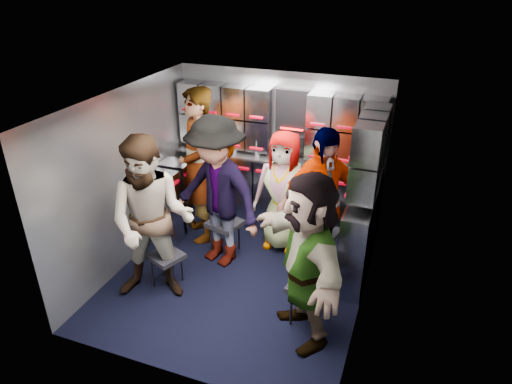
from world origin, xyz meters
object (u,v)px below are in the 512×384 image
(attendant_standing, at_px, (198,167))
(attendant_arc_d, at_px, (320,205))
(jump_seat_near_right, at_px, (309,288))
(attendant_arc_c, at_px, (283,191))
(jump_seat_mid_right, at_px, (321,235))
(jump_seat_near_left, at_px, (166,258))
(attendant_arc_b, at_px, (217,193))
(attendant_arc_a, at_px, (152,222))
(jump_seat_center, at_px, (287,214))
(jump_seat_mid_left, at_px, (225,225))
(attendant_arc_e, at_px, (307,260))

(attendant_standing, xyz_separation_m, attendant_arc_d, (1.63, -0.27, -0.11))
(jump_seat_near_right, bearing_deg, attendant_arc_c, 118.15)
(jump_seat_mid_right, xyz_separation_m, jump_seat_near_right, (0.12, -1.02, -0.00))
(jump_seat_mid_right, relative_size, attendant_arc_c, 0.30)
(jump_seat_near_left, bearing_deg, attendant_arc_d, 28.04)
(attendant_standing, height_order, attendant_arc_d, attendant_standing)
(attendant_arc_b, height_order, attendant_arc_d, attendant_arc_b)
(jump_seat_near_right, height_order, attendant_standing, attendant_standing)
(jump_seat_mid_right, distance_m, jump_seat_near_right, 1.03)
(attendant_arc_a, distance_m, attendant_arc_c, 1.72)
(attendant_standing, xyz_separation_m, attendant_arc_c, (1.08, 0.15, -0.23))
(jump_seat_center, distance_m, attendant_standing, 1.31)
(jump_seat_mid_left, distance_m, attendant_arc_b, 0.56)
(jump_seat_mid_right, bearing_deg, attendant_arc_c, 156.71)
(attendant_arc_b, height_order, attendant_arc_c, attendant_arc_b)
(attendant_standing, relative_size, attendant_arc_a, 1.09)
(jump_seat_near_left, bearing_deg, attendant_standing, 95.60)
(attendant_arc_a, height_order, attendant_arc_d, attendant_arc_a)
(attendant_arc_b, relative_size, attendant_arc_d, 1.03)
(jump_seat_mid_left, height_order, attendant_arc_c, attendant_arc_c)
(jump_seat_mid_right, height_order, attendant_arc_d, attendant_arc_d)
(jump_seat_near_right, relative_size, attendant_arc_d, 0.26)
(jump_seat_mid_left, xyz_separation_m, attendant_arc_d, (1.17, -0.00, 0.51))
(jump_seat_mid_right, height_order, jump_seat_near_right, same)
(attendant_arc_a, bearing_deg, jump_seat_near_left, 72.33)
(attendant_standing, height_order, attendant_arc_e, attendant_standing)
(jump_seat_near_right, bearing_deg, jump_seat_mid_left, 146.91)
(attendant_arc_c, bearing_deg, attendant_arc_e, -62.49)
(jump_seat_near_right, height_order, attendant_arc_a, attendant_arc_a)
(attendant_arc_a, bearing_deg, attendant_arc_e, -18.54)
(jump_seat_mid_left, bearing_deg, attendant_arc_e, -38.33)
(attendant_standing, bearing_deg, attendant_arc_b, 7.92)
(jump_seat_mid_left, bearing_deg, jump_seat_mid_right, 8.54)
(jump_seat_center, xyz_separation_m, attendant_standing, (-1.08, -0.33, 0.65))
(attendant_arc_c, distance_m, attendant_arc_e, 1.59)
(jump_seat_mid_right, distance_m, attendant_arc_e, 1.29)
(jump_seat_mid_right, relative_size, attendant_standing, 0.23)
(attendant_standing, xyz_separation_m, attendant_arc_a, (0.11, -1.26, -0.08))
(attendant_arc_e, bearing_deg, attendant_arc_a, -128.41)
(attendant_arc_c, bearing_deg, jump_seat_mid_right, -20.86)
(attendant_arc_e, bearing_deg, jump_seat_near_right, 142.45)
(jump_seat_near_right, distance_m, attendant_arc_b, 1.54)
(jump_seat_center, xyz_separation_m, attendant_arc_e, (0.67, -1.62, 0.52))
(jump_seat_near_right, xyz_separation_m, attendant_arc_e, (0.00, -0.18, 0.46))
(jump_seat_center, xyz_separation_m, jump_seat_near_right, (0.67, -1.44, 0.05))
(jump_seat_near_left, xyz_separation_m, jump_seat_mid_right, (1.53, 0.99, 0.05))
(jump_seat_near_left, distance_m, attendant_arc_d, 1.81)
(jump_seat_center, relative_size, attendant_arc_b, 0.22)
(jump_seat_center, distance_m, attendant_arc_e, 1.82)
(jump_seat_near_right, xyz_separation_m, attendant_arc_d, (-0.12, 0.84, 0.49))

